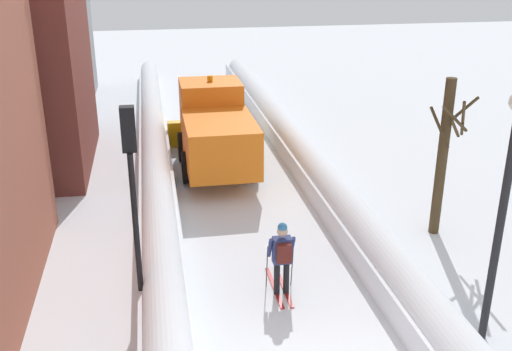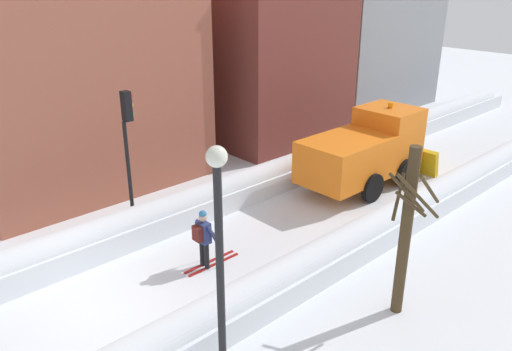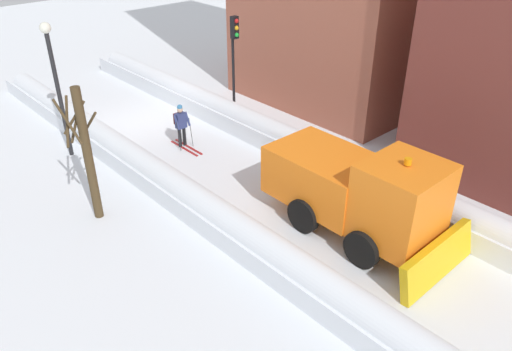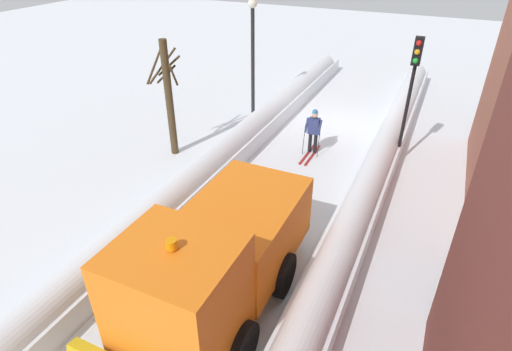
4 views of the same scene
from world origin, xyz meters
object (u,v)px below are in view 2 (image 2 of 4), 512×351
skier (203,236)px  traffic_light_pole (128,137)px  street_lamp (219,241)px  plow_truck (367,150)px  bare_tree_near (406,230)px

skier → traffic_light_pole: (-3.16, -0.34, 2.27)m
skier → traffic_light_pole: 3.90m
traffic_light_pole → street_lamp: street_lamp is taller
plow_truck → skier: (0.52, -8.40, -0.48)m
street_lamp → skier: bearing=147.6°
plow_truck → skier: bearing=-86.4°
bare_tree_near → street_lamp: bearing=-104.7°
plow_truck → traffic_light_pole: traffic_light_pole is taller
skier → traffic_light_pole: bearing=-173.9°
traffic_light_pole → bare_tree_near: 8.55m
plow_truck → traffic_light_pole: 9.30m
plow_truck → bare_tree_near: bearing=-48.3°
plow_truck → bare_tree_near: bare_tree_near is taller
plow_truck → street_lamp: size_ratio=1.16×
traffic_light_pole → bare_tree_near: size_ratio=1.07×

